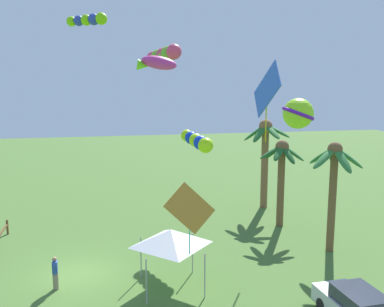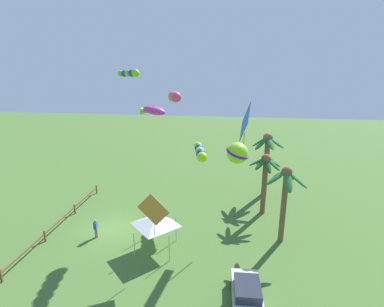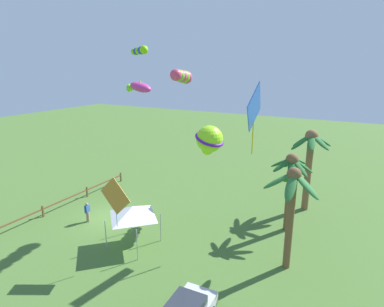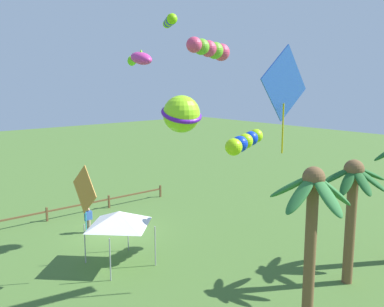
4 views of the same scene
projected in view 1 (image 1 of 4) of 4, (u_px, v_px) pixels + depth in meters
name	position (u px, v px, depth m)	size (l,w,h in m)	color
ground_plane	(79.00, 275.00, 20.84)	(120.00, 120.00, 0.00)	#476B2D
palm_tree_0	(265.00, 145.00, 31.69)	(3.70, 3.37, 6.91)	brown
palm_tree_1	(282.00, 164.00, 27.51)	(3.03, 3.08, 5.89)	brown
palm_tree_2	(334.00, 173.00, 23.17)	(3.20, 3.32, 6.35)	brown
spectator_0	(55.00, 273.00, 19.20)	(0.55, 0.26, 1.59)	gray
festival_tent	(171.00, 237.00, 19.15)	(2.86, 2.86, 2.85)	#9E9EA3
kite_tube_0	(197.00, 141.00, 25.18)	(3.29, 1.47, 1.16)	#A8EC13
kite_tube_1	(88.00, 20.00, 22.57)	(1.45, 2.22, 0.67)	#7ED90D
kite_diamond_2	(267.00, 90.00, 23.95)	(3.43, 0.76, 4.74)	blue
kite_diamond_3	(190.00, 209.00, 16.97)	(0.35, 2.21, 3.06)	#C07B2B
kite_ball_4	(298.00, 114.00, 18.87)	(1.84, 1.81, 1.40)	#98E61E
kite_tube_5	(162.00, 56.00, 23.40)	(3.57, 1.63, 1.15)	#DA3E63
kite_fish_6	(157.00, 63.00, 19.44)	(1.02, 2.01, 0.89)	#CB338D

